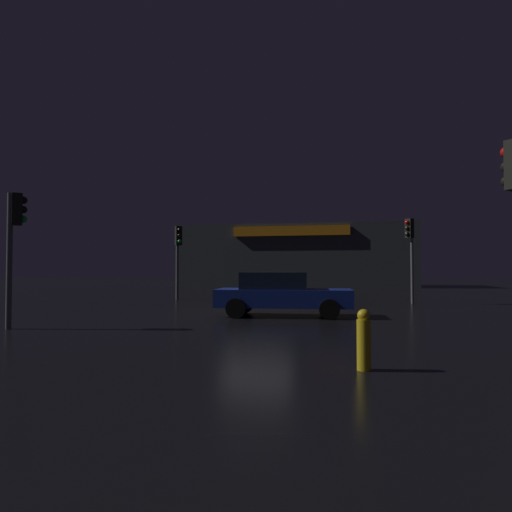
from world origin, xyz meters
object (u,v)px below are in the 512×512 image
(store_building, at_px, (296,256))
(traffic_signal_cross_right, at_px, (410,242))
(traffic_signal_main, at_px, (14,233))
(traffic_signal_opposite, at_px, (178,248))
(fire_hydrant, at_px, (364,340))
(car_near, at_px, (281,293))

(store_building, relative_size, traffic_signal_cross_right, 5.56)
(traffic_signal_main, xyz_separation_m, traffic_signal_opposite, (0.19, 11.44, 0.09))
(traffic_signal_cross_right, height_order, fire_hydrant, traffic_signal_cross_right)
(store_building, xyz_separation_m, car_near, (2.67, -27.95, -2.07))
(traffic_signal_opposite, xyz_separation_m, fire_hydrant, (8.86, -14.64, -2.19))
(store_building, relative_size, traffic_signal_opposite, 5.69)
(traffic_signal_opposite, height_order, traffic_signal_cross_right, traffic_signal_cross_right)
(store_building, relative_size, fire_hydrant, 22.55)
(car_near, distance_m, fire_hydrant, 8.20)
(traffic_signal_cross_right, bearing_deg, store_building, 109.71)
(store_building, height_order, car_near, store_building)
(traffic_signal_main, distance_m, traffic_signal_cross_right, 16.04)
(traffic_signal_opposite, bearing_deg, fire_hydrant, -58.82)
(traffic_signal_cross_right, relative_size, fire_hydrant, 4.06)
(traffic_signal_main, distance_m, traffic_signal_opposite, 11.44)
(traffic_signal_cross_right, height_order, car_near, traffic_signal_cross_right)
(store_building, relative_size, car_near, 4.67)
(store_building, height_order, traffic_signal_cross_right, store_building)
(traffic_signal_opposite, distance_m, fire_hydrant, 17.25)
(traffic_signal_main, bearing_deg, traffic_signal_opposite, 89.06)
(traffic_signal_cross_right, bearing_deg, fire_hydrant, -100.23)
(traffic_signal_cross_right, xyz_separation_m, car_near, (-5.03, -6.45, -2.09))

